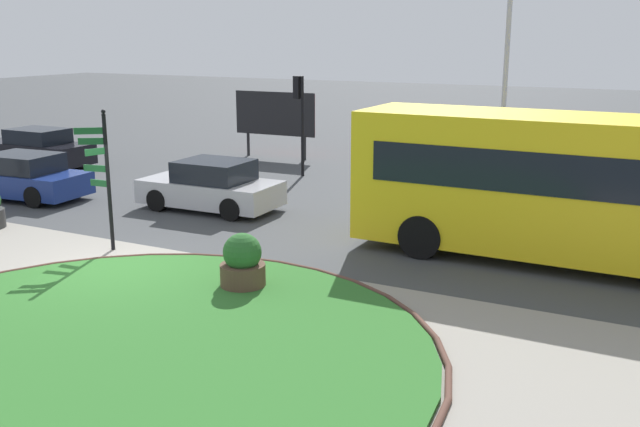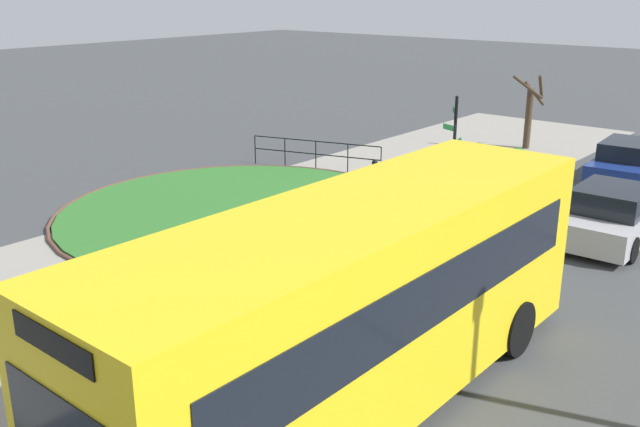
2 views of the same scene
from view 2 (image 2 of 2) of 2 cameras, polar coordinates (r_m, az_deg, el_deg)
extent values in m
plane|color=#3D3F42|center=(20.41, 6.63, 0.18)|extent=(120.00, 120.00, 0.00)
cube|color=gray|center=(21.62, 1.78, 1.35)|extent=(32.00, 7.61, 0.02)
cylinder|color=#2D6B28|center=(20.22, -6.32, 0.17)|extent=(10.23, 10.23, 0.10)
torus|color=brown|center=(20.22, -6.32, 0.19)|extent=(10.54, 10.54, 0.11)
cylinder|color=black|center=(20.32, 10.72, 4.59)|extent=(0.09, 0.09, 3.20)
sphere|color=black|center=(20.01, 11.00, 9.18)|extent=(0.10, 0.10, 0.10)
cube|color=#195128|center=(20.43, 10.81, 8.15)|extent=(0.53, 0.40, 0.15)
cube|color=#195128|center=(20.44, 10.84, 7.48)|extent=(0.49, 0.33, 0.15)
cube|color=#195128|center=(20.37, 10.35, 6.86)|extent=(0.19, 0.44, 0.15)
cube|color=#195128|center=(20.56, 11.06, 5.70)|extent=(0.56, 0.15, 0.15)
cube|color=#195128|center=(20.57, 11.05, 4.71)|extent=(0.46, 0.07, 0.15)
cylinder|color=black|center=(23.27, 4.43, 3.31)|extent=(0.20, 0.20, 0.64)
sphere|color=black|center=(23.18, 4.45, 4.15)|extent=(0.19, 0.19, 0.19)
cube|color=black|center=(24.63, -0.35, 5.85)|extent=(1.42, 4.58, 0.03)
cube|color=black|center=(24.73, -0.34, 4.81)|extent=(1.42, 4.58, 0.03)
cylinder|color=black|center=(23.93, 4.94, 4.17)|extent=(0.04, 0.04, 1.02)
cylinder|color=black|center=(24.31, 2.25, 4.44)|extent=(0.04, 0.04, 1.02)
cylinder|color=black|center=(24.74, -0.34, 4.70)|extent=(0.04, 0.04, 1.02)
cylinder|color=black|center=(25.23, -2.85, 4.94)|extent=(0.04, 0.04, 1.02)
cylinder|color=black|center=(25.75, -5.26, 5.16)|extent=(0.04, 0.04, 1.02)
cube|color=yellow|center=(10.54, 3.11, -7.02)|extent=(9.53, 2.58, 2.97)
cube|color=black|center=(9.73, 9.15, -6.77)|extent=(8.37, 0.08, 0.88)
cube|color=black|center=(11.12, -2.07, -3.30)|extent=(8.37, 0.08, 0.88)
cube|color=black|center=(7.15, -20.85, -9.79)|extent=(0.03, 1.38, 0.28)
cylinder|color=black|center=(12.95, 15.47, -8.86)|extent=(1.00, 0.31, 1.00)
cylinder|color=black|center=(13.93, 6.83, -6.32)|extent=(1.00, 0.31, 1.00)
cube|color=#B7B7BC|center=(19.28, 22.47, -0.58)|extent=(4.06, 1.93, 0.68)
cube|color=black|center=(18.96, 22.55, 1.12)|extent=(2.00, 1.67, 0.59)
cube|color=#EAEACC|center=(21.29, 22.65, 1.17)|extent=(0.02, 0.20, 0.12)
cylinder|color=black|center=(20.71, 21.19, 0.24)|extent=(0.64, 0.23, 0.64)
cylinder|color=black|center=(18.44, 18.76, -1.60)|extent=(0.64, 0.23, 0.64)
cylinder|color=black|center=(18.00, 23.79, -2.69)|extent=(0.64, 0.23, 0.64)
cube|color=navy|center=(25.31, 23.62, 3.48)|extent=(4.38, 2.10, 0.67)
cube|color=black|center=(25.02, 23.71, 4.76)|extent=(2.18, 1.72, 0.55)
cube|color=#EAEACC|center=(27.46, 23.54, 4.61)|extent=(0.03, 0.20, 0.12)
cylinder|color=black|center=(26.78, 22.51, 3.93)|extent=(0.65, 0.27, 0.64)
cylinder|color=black|center=(24.28, 21.02, 2.76)|extent=(0.65, 0.27, 0.64)
cylinder|color=brown|center=(17.79, 1.41, -1.51)|extent=(0.90, 0.90, 0.53)
sphere|color=#286028|center=(17.63, 1.42, 0.06)|extent=(0.77, 0.77, 0.77)
cylinder|color=#383838|center=(24.37, 15.54, 3.20)|extent=(0.85, 0.85, 0.51)
sphere|color=#286028|center=(24.25, 15.64, 4.32)|extent=(0.72, 0.72, 0.72)
cylinder|color=#423323|center=(29.05, 16.46, 7.32)|extent=(0.27, 0.27, 2.36)
cylinder|color=#423323|center=(28.52, 16.93, 9.25)|extent=(0.70, 0.71, 0.95)
cylinder|color=#423323|center=(28.78, 17.39, 9.72)|extent=(0.82, 0.27, 0.99)
cylinder|color=#423323|center=(28.31, 16.41, 9.76)|extent=(0.31, 1.20, 0.85)
camera|label=1|loc=(22.44, -36.34, 11.38)|focal=40.31mm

